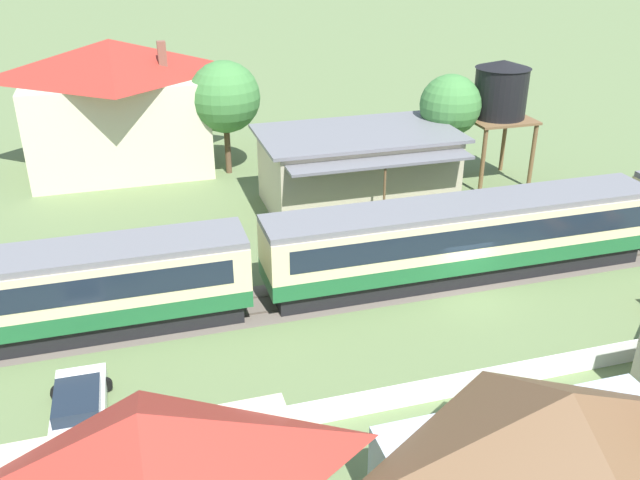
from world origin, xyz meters
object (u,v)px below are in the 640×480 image
at_px(station_building, 357,169).
at_px(yard_tree_0, 450,106).
at_px(water_tower, 501,92).
at_px(yard_tree_1, 225,97).
at_px(parked_car_white, 79,407).
at_px(station_house_red_roof, 117,102).
at_px(passenger_train, 468,235).
at_px(cottage_brown_roof, 559,464).

xyz_separation_m(station_building, yard_tree_0, (6.80, 1.56, 3.04)).
bearing_deg(water_tower, yard_tree_1, 158.16).
bearing_deg(yard_tree_1, parked_car_white, -111.21).
bearing_deg(station_house_red_roof, yard_tree_0, -26.87).
bearing_deg(yard_tree_1, water_tower, -21.84).
height_order(passenger_train, station_building, station_building).
height_order(yard_tree_0, yard_tree_1, yard_tree_1).
height_order(passenger_train, cottage_brown_roof, cottage_brown_roof).
bearing_deg(yard_tree_0, station_house_red_roof, 153.13).
bearing_deg(parked_car_white, cottage_brown_roof, -123.33).
bearing_deg(water_tower, station_house_red_roof, 156.06).
bearing_deg(water_tower, yard_tree_0, 176.27).
xyz_separation_m(passenger_train, water_tower, (8.02, 11.61, 3.92)).
bearing_deg(yard_tree_1, passenger_train, -64.18).
bearing_deg(station_house_red_roof, passenger_train, -54.37).
relative_size(cottage_brown_roof, parked_car_white, 2.16).
xyz_separation_m(yard_tree_0, yard_tree_1, (-13.50, 6.55, -0.06)).
height_order(passenger_train, water_tower, water_tower).
bearing_deg(yard_tree_1, yard_tree_0, -25.90).
relative_size(passenger_train, water_tower, 7.56).
relative_size(station_building, station_house_red_roof, 0.94).
bearing_deg(cottage_brown_roof, water_tower, 63.85).
bearing_deg(yard_tree_0, station_building, -167.10).
xyz_separation_m(water_tower, yard_tree_0, (-3.41, 0.22, -0.70)).
bearing_deg(station_house_red_roof, station_building, -41.04).
distance_m(cottage_brown_roof, parked_car_white, 16.21).
height_order(water_tower, yard_tree_1, water_tower).
distance_m(parked_car_white, yard_tree_0, 29.50).
xyz_separation_m(station_building, station_house_red_roof, (-13.75, 11.97, 2.22)).
relative_size(passenger_train, station_building, 5.16).
relative_size(station_house_red_roof, yard_tree_1, 1.64).
xyz_separation_m(station_building, water_tower, (10.21, 1.33, 3.74)).
relative_size(station_building, cottage_brown_roof, 1.21).
bearing_deg(station_house_red_roof, cottage_brown_roof, -73.79).
distance_m(station_building, water_tower, 10.95).
height_order(station_house_red_roof, yard_tree_0, station_house_red_roof).
xyz_separation_m(station_house_red_roof, water_tower, (23.96, -10.64, 1.52)).
bearing_deg(parked_car_white, yard_tree_1, -20.23).
relative_size(passenger_train, yard_tree_1, 7.92).
height_order(water_tower, yard_tree_0, water_tower).
xyz_separation_m(water_tower, parked_car_white, (-26.38, -17.63, -5.55)).
height_order(station_house_red_roof, water_tower, station_house_red_roof).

